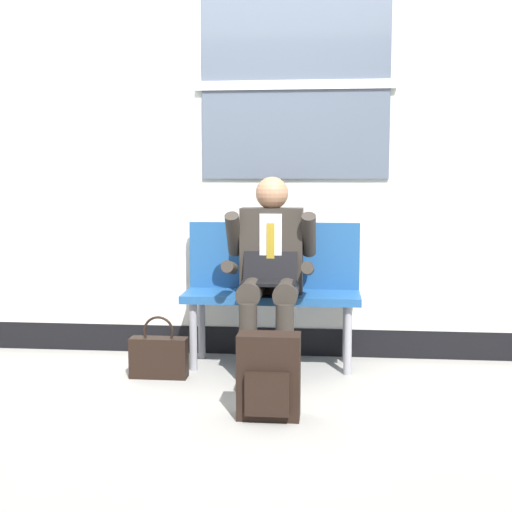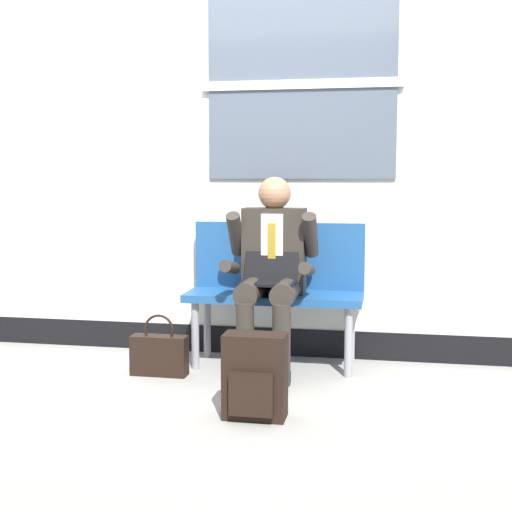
# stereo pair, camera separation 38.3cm
# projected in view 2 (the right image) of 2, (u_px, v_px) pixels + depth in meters

# --- Properties ---
(ground_plane) EXTENTS (18.00, 18.00, 0.00)m
(ground_plane) POSITION_uv_depth(u_px,v_px,m) (241.00, 377.00, 4.36)
(ground_plane) COLOR gray
(station_wall) EXTENTS (5.23, 0.16, 3.10)m
(station_wall) POSITION_uv_depth(u_px,v_px,m) (260.00, 132.00, 4.80)
(station_wall) COLOR beige
(station_wall) RESTS_ON ground
(bench_with_person) EXTENTS (1.14, 0.42, 0.93)m
(bench_with_person) POSITION_uv_depth(u_px,v_px,m) (276.00, 282.00, 4.61)
(bench_with_person) COLOR navy
(bench_with_person) RESTS_ON ground
(person_seated) EXTENTS (0.57, 0.70, 1.24)m
(person_seated) POSITION_uv_depth(u_px,v_px,m) (271.00, 269.00, 4.40)
(person_seated) COLOR #2D2823
(person_seated) RESTS_ON ground
(backpack) EXTENTS (0.32, 0.21, 0.44)m
(backpack) POSITION_uv_depth(u_px,v_px,m) (255.00, 377.00, 3.59)
(backpack) COLOR black
(backpack) RESTS_ON ground
(handbag) EXTENTS (0.35, 0.12, 0.39)m
(handbag) POSITION_uv_depth(u_px,v_px,m) (159.00, 354.00, 4.39)
(handbag) COLOR black
(handbag) RESTS_ON ground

